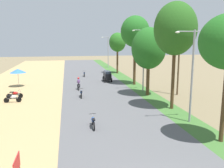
{
  "coord_description": "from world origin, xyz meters",
  "views": [
    {
      "loc": [
        -3.83,
        -7.94,
        6.65
      ],
      "look_at": [
        0.92,
        17.31,
        1.86
      ],
      "focal_mm": 38.5,
      "sensor_mm": 36.0,
      "label": 1
    }
  ],
  "objects_px": {
    "median_tree_third": "(149,48)",
    "motorbike_ahead_third": "(81,93)",
    "parked_motorbike_fourth": "(15,94)",
    "streetlamp_near": "(192,70)",
    "streetlamp_mid": "(144,56)",
    "utility_pole_near": "(179,55)",
    "median_tree_second": "(175,29)",
    "motorbike_ahead_fifth": "(84,74)",
    "vendor_umbrella": "(18,71)",
    "streetlamp_far": "(108,50)",
    "parked_motorbike_third": "(13,98)",
    "car_van_black": "(107,76)",
    "median_tree_fourth": "(135,32)",
    "motorbike_ahead_second": "(93,121)",
    "median_tree_fifth": "(117,42)",
    "street_signboard": "(17,167)",
    "motorbike_ahead_fourth": "(79,84)"
  },
  "relations": [
    {
      "from": "streetlamp_near",
      "to": "streetlamp_far",
      "type": "relative_size",
      "value": 1.01
    },
    {
      "from": "motorbike_ahead_third",
      "to": "streetlamp_far",
      "type": "bearing_deg",
      "value": 74.3
    },
    {
      "from": "vendor_umbrella",
      "to": "streetlamp_far",
      "type": "bearing_deg",
      "value": 51.83
    },
    {
      "from": "vendor_umbrella",
      "to": "car_van_black",
      "type": "distance_m",
      "value": 13.18
    },
    {
      "from": "median_tree_second",
      "to": "median_tree_fourth",
      "type": "bearing_deg",
      "value": 90.5
    },
    {
      "from": "median_tree_fourth",
      "to": "motorbike_ahead_fifth",
      "type": "height_order",
      "value": "median_tree_fourth"
    },
    {
      "from": "median_tree_second",
      "to": "car_van_black",
      "type": "relative_size",
      "value": 4.14
    },
    {
      "from": "median_tree_second",
      "to": "streetlamp_far",
      "type": "distance_m",
      "value": 35.34
    },
    {
      "from": "utility_pole_near",
      "to": "motorbike_ahead_second",
      "type": "distance_m",
      "value": 15.17
    },
    {
      "from": "vendor_umbrella",
      "to": "streetlamp_far",
      "type": "distance_m",
      "value": 26.68
    },
    {
      "from": "street_signboard",
      "to": "streetlamp_mid",
      "type": "relative_size",
      "value": 0.19
    },
    {
      "from": "parked_motorbike_fourth",
      "to": "utility_pole_near",
      "type": "xyz_separation_m",
      "value": [
        18.98,
        -1.6,
        4.32
      ]
    },
    {
      "from": "motorbike_ahead_third",
      "to": "motorbike_ahead_fifth",
      "type": "relative_size",
      "value": 1.0
    },
    {
      "from": "streetlamp_mid",
      "to": "utility_pole_near",
      "type": "height_order",
      "value": "utility_pole_near"
    },
    {
      "from": "street_signboard",
      "to": "streetlamp_far",
      "type": "relative_size",
      "value": 0.21
    },
    {
      "from": "vendor_umbrella",
      "to": "median_tree_third",
      "type": "height_order",
      "value": "median_tree_third"
    },
    {
      "from": "parked_motorbike_third",
      "to": "car_van_black",
      "type": "distance_m",
      "value": 16.14
    },
    {
      "from": "median_tree_fourth",
      "to": "motorbike_ahead_second",
      "type": "bearing_deg",
      "value": -115.61
    },
    {
      "from": "parked_motorbike_third",
      "to": "car_van_black",
      "type": "height_order",
      "value": "car_van_black"
    },
    {
      "from": "vendor_umbrella",
      "to": "streetlamp_near",
      "type": "distance_m",
      "value": 24.51
    },
    {
      "from": "median_tree_third",
      "to": "car_van_black",
      "type": "bearing_deg",
      "value": 107.39
    },
    {
      "from": "median_tree_third",
      "to": "streetlamp_near",
      "type": "xyz_separation_m",
      "value": [
        0.25,
        -9.67,
        -1.29
      ]
    },
    {
      "from": "streetlamp_near",
      "to": "parked_motorbike_third",
      "type": "bearing_deg",
      "value": 149.69
    },
    {
      "from": "median_tree_fourth",
      "to": "motorbike_ahead_second",
      "type": "height_order",
      "value": "median_tree_fourth"
    },
    {
      "from": "streetlamp_mid",
      "to": "vendor_umbrella",
      "type": "bearing_deg",
      "value": 160.45
    },
    {
      "from": "median_tree_third",
      "to": "motorbike_ahead_third",
      "type": "distance_m",
      "value": 9.36
    },
    {
      "from": "median_tree_third",
      "to": "motorbike_ahead_second",
      "type": "xyz_separation_m",
      "value": [
        -7.58,
        -9.55,
        -5.03
      ]
    },
    {
      "from": "streetlamp_mid",
      "to": "median_tree_fourth",
      "type": "bearing_deg",
      "value": 89.08
    },
    {
      "from": "median_tree_second",
      "to": "parked_motorbike_third",
      "type": "bearing_deg",
      "value": 161.52
    },
    {
      "from": "median_tree_fifth",
      "to": "streetlamp_mid",
      "type": "bearing_deg",
      "value": -90.3
    },
    {
      "from": "parked_motorbike_fourth",
      "to": "median_tree_second",
      "type": "bearing_deg",
      "value": -24.43
    },
    {
      "from": "streetlamp_mid",
      "to": "streetlamp_far",
      "type": "xyz_separation_m",
      "value": [
        0.0,
        26.75,
        -0.32
      ]
    },
    {
      "from": "median_tree_fourth",
      "to": "streetlamp_near",
      "type": "relative_size",
      "value": 1.35
    },
    {
      "from": "parked_motorbike_fourth",
      "to": "streetlamp_near",
      "type": "height_order",
      "value": "streetlamp_near"
    },
    {
      "from": "parked_motorbike_third",
      "to": "median_tree_third",
      "type": "relative_size",
      "value": 0.23
    },
    {
      "from": "median_tree_second",
      "to": "motorbike_ahead_fifth",
      "type": "relative_size",
      "value": 5.54
    },
    {
      "from": "streetlamp_mid",
      "to": "streetlamp_far",
      "type": "relative_size",
      "value": 1.08
    },
    {
      "from": "parked_motorbike_fourth",
      "to": "median_tree_third",
      "type": "bearing_deg",
      "value": -4.77
    },
    {
      "from": "utility_pole_near",
      "to": "motorbike_ahead_third",
      "type": "xyz_separation_m",
      "value": [
        -11.55,
        0.69,
        -4.3
      ]
    },
    {
      "from": "median_tree_fifth",
      "to": "motorbike_ahead_third",
      "type": "distance_m",
      "value": 21.22
    },
    {
      "from": "parked_motorbike_fourth",
      "to": "streetlamp_far",
      "type": "bearing_deg",
      "value": 60.96
    },
    {
      "from": "motorbike_ahead_second",
      "to": "car_van_black",
      "type": "bearing_deg",
      "value": 77.45
    },
    {
      "from": "motorbike_ahead_fourth",
      "to": "motorbike_ahead_fifth",
      "type": "distance_m",
      "value": 11.52
    },
    {
      "from": "streetlamp_far",
      "to": "median_tree_second",
      "type": "bearing_deg",
      "value": -89.7
    },
    {
      "from": "parked_motorbike_third",
      "to": "median_tree_second",
      "type": "xyz_separation_m",
      "value": [
        15.57,
        -5.21,
        7.01
      ]
    },
    {
      "from": "median_tree_second",
      "to": "motorbike_ahead_third",
      "type": "xyz_separation_m",
      "value": [
        -8.32,
        6.25,
        -6.99
      ]
    },
    {
      "from": "median_tree_fourth",
      "to": "streetlamp_far",
      "type": "bearing_deg",
      "value": 90.18
    },
    {
      "from": "median_tree_third",
      "to": "streetlamp_mid",
      "type": "relative_size",
      "value": 1.01
    },
    {
      "from": "streetlamp_near",
      "to": "median_tree_fifth",
      "type": "bearing_deg",
      "value": 89.83
    },
    {
      "from": "median_tree_second",
      "to": "streetlamp_mid",
      "type": "xyz_separation_m",
      "value": [
        -0.18,
        8.44,
        -2.97
      ]
    }
  ]
}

